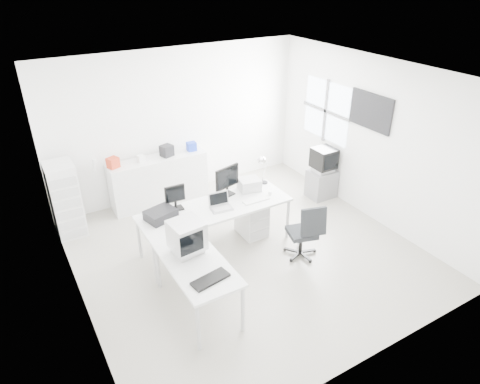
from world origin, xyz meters
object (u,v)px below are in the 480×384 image
drawer_pedestal (252,218)px  laser_printer (249,184)px  sideboard (159,180)px  tv_cabinet (321,184)px  inkjet_printer (161,215)px  laptop (221,203)px  main_desk (216,227)px  crt_monitor (187,238)px  lcd_monitor_small (175,198)px  side_desk (197,285)px  crt_tv (324,160)px  filing_cabinet (65,200)px  lcd_monitor_large (227,181)px  office_chair (302,230)px

drawer_pedestal → laser_printer: 0.58m
laser_printer → sideboard: (-0.98, 1.65, -0.39)m
drawer_pedestal → tv_cabinet: 1.91m
inkjet_printer → laptop: 0.92m
laser_printer → tv_cabinet: size_ratio=0.62×
drawer_pedestal → tv_cabinet: bearing=12.7°
main_desk → drawer_pedestal: bearing=4.1°
main_desk → crt_monitor: size_ratio=5.34×
inkjet_printer → crt_monitor: (0.00, -0.95, 0.15)m
drawer_pedestal → inkjet_printer: size_ratio=1.43×
inkjet_printer → lcd_monitor_small: bearing=12.2°
side_desk → laser_printer: bearing=39.5°
lcd_monitor_small → crt_tv: (3.11, 0.22, -0.17)m
side_desk → filing_cabinet: bearing=111.7°
lcd_monitor_small → tv_cabinet: bearing=7.2°
lcd_monitor_large → office_chair: (0.69, -1.11, -0.53)m
lcd_monitor_small → lcd_monitor_large: bearing=3.2°
office_chair → main_desk: bearing=156.8°
lcd_monitor_small → crt_tv: lcd_monitor_small is taller
laptop → sideboard: size_ratio=0.18×
side_desk → tv_cabinet: (3.41, 1.57, -0.10)m
drawer_pedestal → laptop: size_ratio=1.87×
drawer_pedestal → filing_cabinet: bearing=149.0°
laser_printer → office_chair: laser_printer is taller
office_chair → lcd_monitor_small: bearing=161.4°
lcd_monitor_small → lcd_monitor_large: lcd_monitor_large is taller
side_desk → crt_monitor: bearing=90.0°
side_desk → sideboard: bearing=78.2°
laptop → side_desk: bearing=-125.7°
lcd_monitor_large → filing_cabinet: (-2.29, 1.38, -0.35)m
sideboard → lcd_monitor_small: bearing=-101.2°
lcd_monitor_small → laptop: size_ratio=1.22×
tv_cabinet → laptop: bearing=-167.2°
tv_cabinet → filing_cabinet: filing_cabinet is taller
inkjet_printer → crt_monitor: bearing=-104.4°
main_desk → inkjet_printer: size_ratio=5.73×
main_desk → crt_tv: size_ratio=4.80×
office_chair → filing_cabinet: size_ratio=0.72×
main_desk → filing_cabinet: bearing=139.9°
lcd_monitor_large → office_chair: lcd_monitor_large is taller
main_desk → side_desk: 1.39m
laptop → crt_tv: bearing=19.1°
side_desk → filing_cabinet: size_ratio=1.09×
lcd_monitor_large → crt_tv: bearing=-9.0°
laser_printer → filing_cabinet: bearing=162.8°
inkjet_printer → crt_tv: (3.41, 0.37, -0.05)m
lcd_monitor_small → filing_cabinet: bearing=138.3°
lcd_monitor_large → lcd_monitor_small: bearing=165.4°
side_desk → sideboard: 3.04m
main_desk → lcd_monitor_large: (0.35, 0.25, 0.62)m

